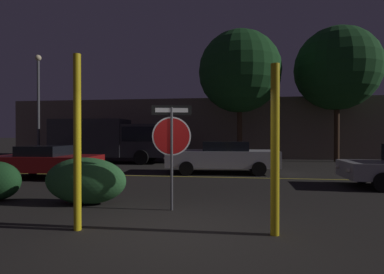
{
  "coord_description": "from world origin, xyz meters",
  "views": [
    {
      "loc": [
        0.99,
        -5.11,
        1.72
      ],
      "look_at": [
        -0.34,
        4.6,
        1.63
      ],
      "focal_mm": 28.0,
      "sensor_mm": 36.0,
      "label": 1
    }
  ],
  "objects": [
    {
      "name": "delivery_truck",
      "position": [
        -6.18,
        12.22,
        1.47
      ],
      "size": [
        7.13,
        2.47,
        2.63
      ],
      "rotation": [
        0.0,
        0.0,
        -1.55
      ],
      "color": "#2D2D33",
      "rests_on": "ground_plane"
    },
    {
      "name": "road_center_stripe",
      "position": [
        0.0,
        6.89,
        0.0
      ],
      "size": [
        34.58,
        0.12,
        0.01
      ],
      "primitive_type": "cube",
      "color": "gold",
      "rests_on": "ground_plane"
    },
    {
      "name": "yellow_pole_left",
      "position": [
        -1.78,
        -0.08,
        1.58
      ],
      "size": [
        0.13,
        0.13,
        3.16
      ],
      "primitive_type": "cylinder",
      "color": "yellow",
      "rests_on": "ground_plane"
    },
    {
      "name": "building_backdrop",
      "position": [
        -2.32,
        17.95,
        2.16
      ],
      "size": [
        27.06,
        3.51,
        4.32
      ],
      "primitive_type": "cube",
      "color": "#7A6B5B",
      "rests_on": "ground_plane"
    },
    {
      "name": "hedge_bush_1",
      "position": [
        -2.62,
        1.84,
        0.58
      ],
      "size": [
        2.08,
        0.89,
        1.15
      ],
      "primitive_type": "ellipsoid",
      "color": "#2D6633",
      "rests_on": "ground_plane"
    },
    {
      "name": "street_lamp",
      "position": [
        -11.03,
        12.08,
        3.97
      ],
      "size": [
        0.37,
        0.37,
        6.68
      ],
      "color": "#4C4C51",
      "rests_on": "ground_plane"
    },
    {
      "name": "stop_sign",
      "position": [
        -0.38,
        1.53,
        1.68
      ],
      "size": [
        0.89,
        0.22,
        2.38
      ],
      "rotation": [
        0.0,
        0.0,
        0.22
      ],
      "color": "#4C4C51",
      "rests_on": "ground_plane"
    },
    {
      "name": "passing_car_1",
      "position": [
        -6.26,
        5.81,
        0.66
      ],
      "size": [
        4.06,
        2.17,
        1.27
      ],
      "rotation": [
        0.0,
        0.0,
        -1.52
      ],
      "color": "maroon",
      "rests_on": "ground_plane"
    },
    {
      "name": "tree_1",
      "position": [
        7.47,
        14.75,
        5.84
      ],
      "size": [
        5.21,
        5.21,
        8.46
      ],
      "color": "#422D1E",
      "rests_on": "ground_plane"
    },
    {
      "name": "ground_plane",
      "position": [
        0.0,
        0.0,
        0.0
      ],
      "size": [
        260.0,
        260.0,
        0.0
      ],
      "primitive_type": "plane",
      "color": "black"
    },
    {
      "name": "tree_0",
      "position": [
        1.41,
        13.55,
        5.58
      ],
      "size": [
        5.06,
        5.06,
        8.12
      ],
      "color": "#422D1E",
      "rests_on": "ground_plane"
    },
    {
      "name": "yellow_pole_right",
      "position": [
        1.7,
        0.13,
        1.46
      ],
      "size": [
        0.15,
        0.15,
        2.93
      ],
      "primitive_type": "cylinder",
      "color": "yellow",
      "rests_on": "ground_plane"
    },
    {
      "name": "passing_car_2",
      "position": [
        0.52,
        8.26,
        0.73
      ],
      "size": [
        5.03,
        2.32,
        1.41
      ],
      "rotation": [
        0.0,
        0.0,
        1.64
      ],
      "color": "silver",
      "rests_on": "ground_plane"
    }
  ]
}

